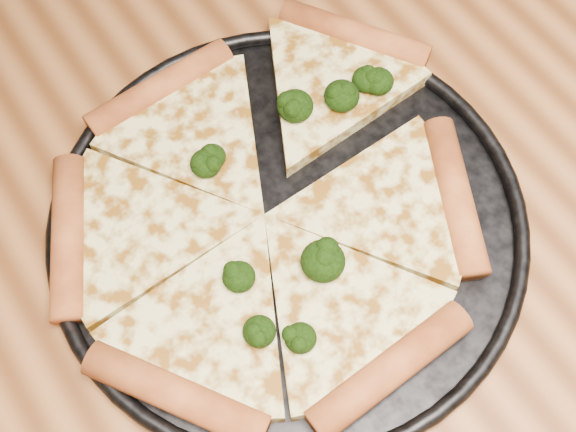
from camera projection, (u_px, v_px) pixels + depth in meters
dining_table at (418, 297)px, 0.63m from camera, size 1.20×0.90×0.75m
pizza_pan at (288, 221)px, 0.55m from camera, size 0.35×0.35×0.02m
pizza at (268, 208)px, 0.54m from camera, size 0.36×0.31×0.02m
broccoli_florets at (303, 177)px, 0.54m from camera, size 0.21×0.18×0.02m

